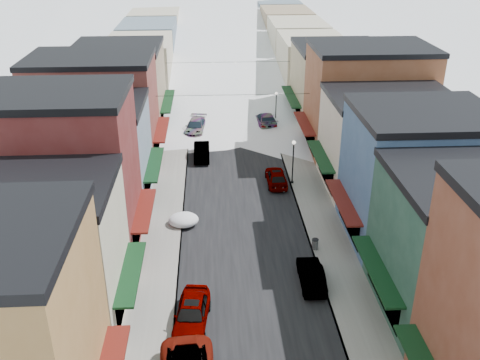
{
  "coord_description": "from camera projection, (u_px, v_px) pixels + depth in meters",
  "views": [
    {
      "loc": [
        -2.45,
        -14.98,
        22.52
      ],
      "look_at": [
        0.0,
        27.55,
        2.12
      ],
      "focal_mm": 40.0,
      "sensor_mm": 36.0,
      "label": 1
    }
  ],
  "objects": [
    {
      "name": "car_black_sedan",
      "position": [
        266.0,
        120.0,
        65.67
      ],
      "size": [
        2.76,
        6.03,
        1.71
      ],
      "primitive_type": "imported",
      "rotation": [
        0.0,
        0.0,
        3.21
      ],
      "color": "black",
      "rests_on": "ground"
    },
    {
      "name": "car_silver_wagon",
      "position": [
        196.0,
        127.0,
        63.53
      ],
      "size": [
        3.0,
        5.8,
        1.61
      ],
      "primitive_type": "imported",
      "rotation": [
        0.0,
        0.0,
        -0.14
      ],
      "color": "#93959B",
      "rests_on": "ground"
    },
    {
      "name": "distant_blocks",
      "position": [
        222.0,
        38.0,
        96.35
      ],
      "size": [
        34.0,
        55.0,
        8.0
      ],
      "color": "gray",
      "rests_on": "ground"
    },
    {
      "name": "car_green_sedan",
      "position": [
        311.0,
        275.0,
        36.78
      ],
      "size": [
        1.64,
        4.46,
        1.46
      ],
      "primitive_type": "imported",
      "rotation": [
        0.0,
        0.0,
        3.12
      ],
      "color": "black",
      "rests_on": "ground"
    },
    {
      "name": "trash_can",
      "position": [
        315.0,
        244.0,
        40.62
      ],
      "size": [
        0.5,
        0.5,
        0.86
      ],
      "color": "#5D6063",
      "rests_on": "sidewalk_right"
    },
    {
      "name": "bldg_l_brick_near",
      "position": [
        56.0,
        175.0,
        38.39
      ],
      "size": [
        12.3,
        8.2,
        12.5
      ],
      "color": "maroon",
      "rests_on": "ground"
    },
    {
      "name": "car_dark_hatch",
      "position": [
        202.0,
        152.0,
        56.66
      ],
      "size": [
        1.65,
        4.68,
        1.54
      ],
      "primitive_type": "imported",
      "rotation": [
        0.0,
        0.0,
        0.0
      ],
      "color": "black",
      "rests_on": "ground"
    },
    {
      "name": "curb_left",
      "position": [
        192.0,
        97.0,
        77.07
      ],
      "size": [
        0.1,
        160.0,
        0.15
      ],
      "primitive_type": "cube",
      "color": "slate",
      "rests_on": "ground"
    },
    {
      "name": "road",
      "position": [
        227.0,
        97.0,
        77.36
      ],
      "size": [
        10.0,
        160.0,
        0.01
      ],
      "primitive_type": "cube",
      "color": "black",
      "rests_on": "ground"
    },
    {
      "name": "bldg_l_brick_far",
      "position": [
        95.0,
        109.0,
        54.44
      ],
      "size": [
        13.3,
        9.2,
        11.0
      ],
      "color": "maroon",
      "rests_on": "ground"
    },
    {
      "name": "overhead_cables",
      "position": [
        230.0,
        77.0,
        63.43
      ],
      "size": [
        16.4,
        15.04,
        0.04
      ],
      "color": "black",
      "rests_on": "ground"
    },
    {
      "name": "car_lane_silver",
      "position": [
        217.0,
        112.0,
        68.91
      ],
      "size": [
        1.93,
        4.32,
        1.44
      ],
      "primitive_type": "imported",
      "rotation": [
        0.0,
        0.0,
        0.05
      ],
      "color": "#9EA0A6",
      "rests_on": "ground"
    },
    {
      "name": "bldg_r_blue",
      "position": [
        418.0,
        176.0,
        40.66
      ],
      "size": [
        11.3,
        9.2,
        10.5
      ],
      "color": "#395782",
      "rests_on": "ground"
    },
    {
      "name": "streetlamp_far",
      "position": [
        276.0,
        105.0,
        64.73
      ],
      "size": [
        0.35,
        0.35,
        4.25
      ],
      "color": "black",
      "rests_on": "sidewalk_right"
    },
    {
      "name": "bldg_l_cream",
      "position": [
        34.0,
        254.0,
        31.86
      ],
      "size": [
        11.3,
        8.2,
        9.5
      ],
      "color": "beige",
      "rests_on": "ground"
    },
    {
      "name": "bldg_r_green",
      "position": [
        469.0,
        245.0,
        32.78
      ],
      "size": [
        11.3,
        9.2,
        9.5
      ],
      "color": "#224738",
      "rests_on": "ground"
    },
    {
      "name": "bldg_r_cream",
      "position": [
        387.0,
        141.0,
        49.12
      ],
      "size": [
        12.3,
        9.2,
        9.0
      ],
      "color": "beige",
      "rests_on": "ground"
    },
    {
      "name": "bldg_r_tan",
      "position": [
        336.0,
        84.0,
        66.09
      ],
      "size": [
        11.3,
        11.2,
        9.5
      ],
      "color": "tan",
      "rests_on": "ground"
    },
    {
      "name": "bldg_l_tan",
      "position": [
        120.0,
        87.0,
        63.71
      ],
      "size": [
        11.3,
        11.2,
        10.0
      ],
      "color": "#957F61",
      "rests_on": "ground"
    },
    {
      "name": "curb_right",
      "position": [
        262.0,
        96.0,
        77.6
      ],
      "size": [
        0.1,
        160.0,
        0.15
      ],
      "primitive_type": "cube",
      "color": "slate",
      "rests_on": "ground"
    },
    {
      "name": "snow_pile_mid",
      "position": [
        184.0,
        219.0,
        44.16
      ],
      "size": [
        2.49,
        2.73,
        1.05
      ],
      "color": "white",
      "rests_on": "ground"
    },
    {
      "name": "sidewalk_left",
      "position": [
        181.0,
        97.0,
        76.99
      ],
      "size": [
        3.2,
        160.0,
        0.15
      ],
      "primitive_type": "cube",
      "color": "gray",
      "rests_on": "ground"
    },
    {
      "name": "bldg_l_grayblue",
      "position": [
        89.0,
        152.0,
        46.82
      ],
      "size": [
        11.3,
        9.2,
        9.0
      ],
      "color": "gray",
      "rests_on": "ground"
    },
    {
      "name": "snow_pile_far",
      "position": [
        191.0,
        130.0,
        63.36
      ],
      "size": [
        2.48,
        2.73,
        1.05
      ],
      "color": "white",
      "rests_on": "ground"
    },
    {
      "name": "car_silver_sedan",
      "position": [
        192.0,
        313.0,
        32.96
      ],
      "size": [
        2.58,
        5.21,
        1.71
      ],
      "primitive_type": "imported",
      "rotation": [
        0.0,
        0.0,
        -0.11
      ],
      "color": "#9B9DA3",
      "rests_on": "ground"
    },
    {
      "name": "sidewalk_right",
      "position": [
        272.0,
        95.0,
        77.68
      ],
      "size": [
        3.2,
        160.0,
        0.15
      ],
      "primitive_type": "cube",
      "color": "gray",
      "rests_on": "ground"
    },
    {
      "name": "bldg_r_brick_far",
      "position": [
        367.0,
        99.0,
        56.71
      ],
      "size": [
        13.3,
        9.2,
        11.5
      ],
      "color": "brown",
      "rests_on": "ground"
    },
    {
      "name": "car_lane_white",
      "position": [
        233.0,
        89.0,
        78.21
      ],
      "size": [
        3.32,
        6.21,
        1.66
      ],
      "primitive_type": "imported",
      "rotation": [
        0.0,
        0.0,
        3.04
      ],
      "color": "silver",
      "rests_on": "ground"
    },
    {
      "name": "streetlamp_near",
      "position": [
        293.0,
        156.0,
        50.13
      ],
      "size": [
        0.36,
        0.36,
        4.31
      ],
      "color": "black",
      "rests_on": "sidewalk_right"
    },
    {
      "name": "car_gray_suv",
      "position": [
        276.0,
        177.0,
        50.99
      ],
      "size": [
        1.88,
        4.61,
        1.57
      ],
      "primitive_type": "imported",
      "rotation": [
        0.0,
        0.0,
        3.15
      ],
      "color": "gray",
      "rests_on": "ground"
    }
  ]
}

